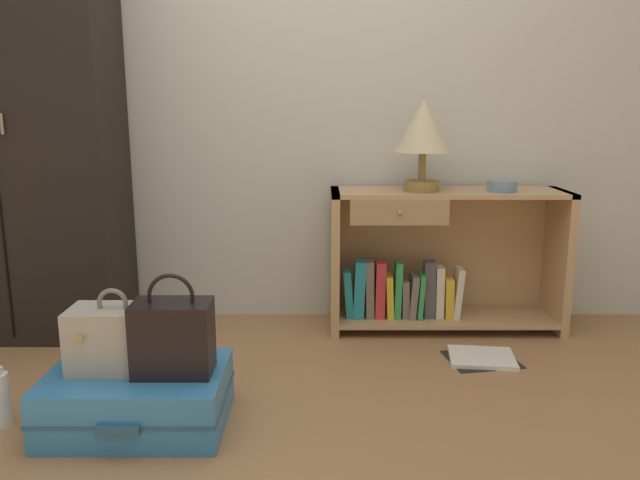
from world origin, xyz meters
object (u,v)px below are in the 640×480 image
(bowl, at_px, (503,186))
(suitcase_large, at_px, (139,398))
(bottle, at_px, (1,398))
(table_lamp, at_px, (425,130))
(train_case, at_px, (116,338))
(handbag, at_px, (174,336))
(wardrobe, at_px, (18,122))
(open_book_on_floor, at_px, (483,358))
(bookshelf, at_px, (436,262))

(bowl, height_order, suitcase_large, bowl)
(bottle, bearing_deg, suitcase_large, 0.98)
(table_lamp, bearing_deg, train_case, -141.71)
(handbag, bearing_deg, table_lamp, 44.75)
(bowl, xyz_separation_m, train_case, (-1.58, -0.93, -0.41))
(wardrobe, height_order, suitcase_large, wardrobe)
(handbag, height_order, open_book_on_floor, handbag)
(table_lamp, xyz_separation_m, open_book_on_floor, (0.23, -0.39, -0.98))
(table_lamp, bearing_deg, bottle, -148.74)
(bookshelf, distance_m, table_lamp, 0.66)
(wardrobe, height_order, handbag, wardrobe)
(bowl, distance_m, handbag, 1.73)
(suitcase_large, relative_size, bottle, 2.85)
(wardrobe, xyz_separation_m, table_lamp, (1.91, 0.02, -0.04))
(handbag, bearing_deg, open_book_on_floor, 25.71)
(wardrobe, distance_m, suitcase_large, 1.54)
(suitcase_large, distance_m, bottle, 0.48)
(bookshelf, relative_size, open_book_on_floor, 3.40)
(bookshelf, bearing_deg, suitcase_large, -140.27)
(table_lamp, bearing_deg, bowl, -2.17)
(wardrobe, bearing_deg, train_case, -52.47)
(suitcase_large, height_order, handbag, handbag)
(bowl, bearing_deg, bookshelf, 169.49)
(bottle, bearing_deg, wardrobe, 107.59)
(handbag, relative_size, open_book_on_floor, 1.05)
(wardrobe, relative_size, table_lamp, 4.73)
(bookshelf, bearing_deg, bottle, -149.03)
(bookshelf, distance_m, open_book_on_floor, 0.56)
(handbag, bearing_deg, bottle, 179.48)
(table_lamp, distance_m, suitcase_large, 1.73)
(wardrobe, height_order, bottle, wardrobe)
(table_lamp, distance_m, handbag, 1.54)
(bookshelf, xyz_separation_m, table_lamp, (-0.09, -0.04, 0.65))
(table_lamp, bearing_deg, wardrobe, -179.34)
(train_case, bearing_deg, bookshelf, 37.54)
(handbag, xyz_separation_m, open_book_on_floor, (1.22, 0.59, -0.33))
(wardrobe, distance_m, bowl, 2.32)
(bookshelf, height_order, open_book_on_floor, bookshelf)
(wardrobe, xyz_separation_m, bottle, (0.30, -0.95, -0.93))
(bottle, xyz_separation_m, open_book_on_floor, (1.84, 0.58, -0.09))
(bookshelf, height_order, train_case, bookshelf)
(bowl, relative_size, handbag, 0.39)
(bottle, bearing_deg, train_case, 4.02)
(table_lamp, height_order, suitcase_large, table_lamp)
(suitcase_large, height_order, train_case, train_case)
(open_book_on_floor, bearing_deg, wardrobe, 170.13)
(train_case, distance_m, open_book_on_floor, 1.56)
(table_lamp, height_order, train_case, table_lamp)
(table_lamp, bearing_deg, open_book_on_floor, -59.78)
(bowl, xyz_separation_m, open_book_on_floor, (-0.15, -0.38, -0.72))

